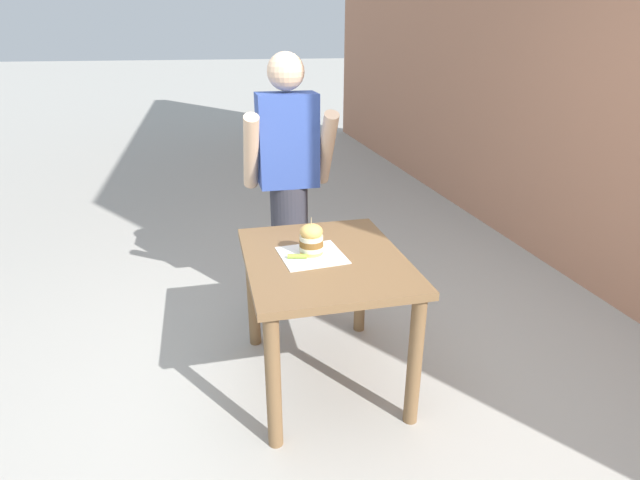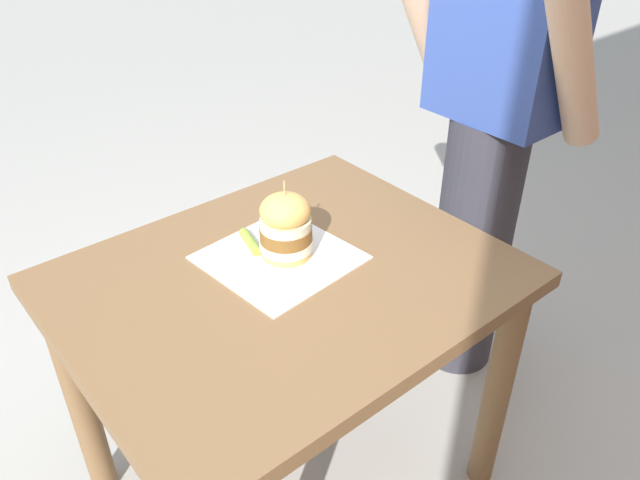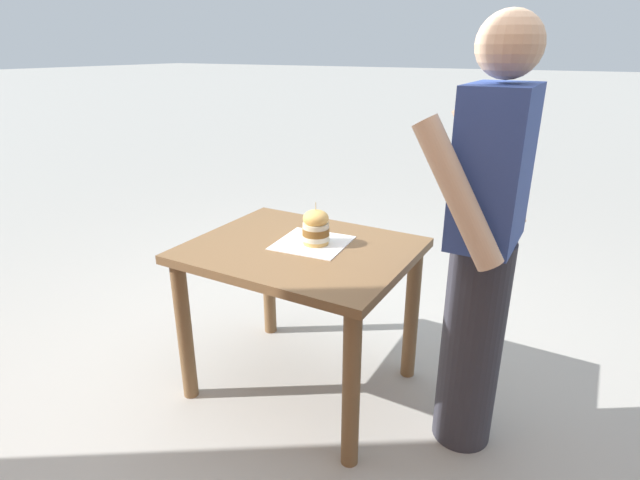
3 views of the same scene
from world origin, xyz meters
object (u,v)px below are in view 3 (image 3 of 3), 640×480
sandwich (316,227)px  diner_across_table (483,244)px  patio_table (301,274)px  pickle_spear (316,234)px

sandwich → diner_across_table: (0.01, 0.73, 0.06)m
patio_table → pickle_spear: pickle_spear is taller
pickle_spear → diner_across_table: bearing=83.0°
patio_table → diner_across_table: diner_across_table is taller
patio_table → pickle_spear: (-0.14, 0.00, 0.15)m
patio_table → sandwich: size_ratio=5.02×
patio_table → diner_across_table: bearing=93.4°
sandwich → pickle_spear: 0.12m
pickle_spear → diner_across_table: diner_across_table is taller
sandwich → pickle_spear: bearing=-151.2°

